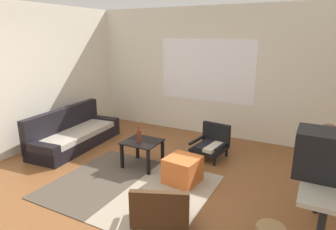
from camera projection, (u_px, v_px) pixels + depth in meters
The scene contains 13 objects.
ground_plane at pixel (125, 196), 3.98m from camera, with size 7.80×7.80×0.00m, color brown.
far_wall_with_window at pixel (207, 72), 6.22m from camera, with size 5.60×0.13×2.70m.
side_wall_left at pixel (7, 81), 5.07m from camera, with size 0.12×6.60×2.70m, color silver.
area_rug at pixel (130, 187), 4.21m from camera, with size 2.23×1.88×0.01m.
couch at pixel (74, 135), 5.73m from camera, with size 0.88×2.01×0.74m.
coffee_table at pixel (142, 146), 4.79m from camera, with size 0.59×0.53×0.45m.
armchair_by_window at pixel (212, 143), 5.21m from camera, with size 0.61×0.64×0.58m.
armchair_striped_foreground at pixel (161, 210), 3.19m from camera, with size 0.80×0.77×0.60m.
ottoman_orange at pixel (183, 170), 4.31m from camera, with size 0.47×0.47×0.39m, color #D1662D.
console_shelf at pixel (323, 178), 2.80m from camera, with size 0.38×1.55×0.92m.
crt_television at pixel (328, 155), 2.52m from camera, with size 0.53×0.38×0.42m.
clay_vase at pixel (327, 145), 3.01m from camera, with size 0.25×0.25×0.33m.
glass_bottle at pixel (139, 136), 4.69m from camera, with size 0.07×0.07×0.27m.
Camera 1 is at (2.17, -2.85, 2.13)m, focal length 31.13 mm.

